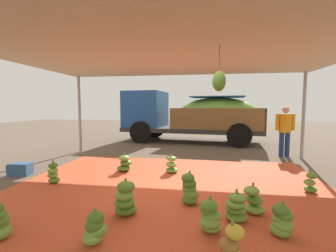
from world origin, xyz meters
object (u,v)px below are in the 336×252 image
banana_bunch_0 (125,164)px  banana_bunch_1 (189,190)px  banana_bunch_12 (210,217)px  banana_bunch_4 (172,165)px  banana_bunch_14 (282,221)px  banana_bunch_6 (95,229)px  banana_bunch_2 (232,246)px  banana_bunch_13 (53,174)px  banana_bunch_3 (310,183)px  crate_0 (20,169)px  cargo_truck_main (189,115)px  worker_0 (285,128)px  banana_bunch_9 (254,201)px  banana_bunch_5 (125,199)px  banana_bunch_7 (236,208)px

banana_bunch_0 → banana_bunch_1: size_ratio=0.83×
banana_bunch_1 → banana_bunch_12: banana_bunch_1 is taller
banana_bunch_1 → banana_bunch_4: bearing=106.8°
banana_bunch_14 → banana_bunch_6: bearing=-167.5°
banana_bunch_2 → banana_bunch_13: bearing=149.0°
banana_bunch_3 → banana_bunch_14: (-1.05, -1.65, 0.02)m
crate_0 → banana_bunch_2: bearing=-28.4°
banana_bunch_12 → cargo_truck_main: cargo_truck_main is taller
banana_bunch_4 → banana_bunch_12: size_ratio=0.94×
banana_bunch_3 → crate_0: (-6.45, 0.22, -0.05)m
banana_bunch_12 → worker_0: (2.61, 5.11, 0.75)m
banana_bunch_2 → banana_bunch_14: 0.97m
banana_bunch_3 → banana_bunch_13: bearing=-177.7°
banana_bunch_4 → banana_bunch_3: bearing=-18.6°
banana_bunch_9 → banana_bunch_14: bearing=-70.0°
banana_bunch_5 → banana_bunch_12: size_ratio=1.16×
banana_bunch_2 → crate_0: (-4.69, 2.53, -0.07)m
banana_bunch_4 → cargo_truck_main: size_ratio=0.07×
banana_bunch_5 → banana_bunch_4: bearing=80.5°
banana_bunch_2 → banana_bunch_9: (0.49, 1.25, -0.01)m
banana_bunch_14 → worker_0: 5.38m
banana_bunch_0 → banana_bunch_5: (0.82, -2.31, 0.06)m
banana_bunch_0 → banana_bunch_7: bearing=-42.0°
banana_bunch_2 → banana_bunch_13: 4.09m
banana_bunch_5 → worker_0: 6.22m
banana_bunch_3 → banana_bunch_14: size_ratio=1.00×
banana_bunch_4 → crate_0: 3.70m
banana_bunch_13 → worker_0: worker_0 is taller
banana_bunch_5 → cargo_truck_main: (0.53, 7.61, 1.02)m
banana_bunch_12 → banana_bunch_14: 0.91m
banana_bunch_1 → banana_bunch_9: banana_bunch_1 is taller
banana_bunch_5 → banana_bunch_9: (1.95, 0.36, -0.05)m
banana_bunch_6 → worker_0: worker_0 is taller
banana_bunch_5 → crate_0: 3.62m
banana_bunch_1 → banana_bunch_4: 1.89m
banana_bunch_3 → cargo_truck_main: bearing=113.4°
banana_bunch_9 → worker_0: 4.91m
worker_0 → crate_0: bearing=-155.9°
banana_bunch_2 → worker_0: bearing=67.1°
banana_bunch_9 → banana_bunch_4: bearing=127.7°
banana_bunch_2 → worker_0: size_ratio=0.29×
banana_bunch_6 → banana_bunch_13: banana_bunch_13 is taller
cargo_truck_main → crate_0: bearing=-122.2°
banana_bunch_13 → banana_bunch_14: (4.21, -1.45, -0.01)m
banana_bunch_2 → banana_bunch_4: bearing=108.0°
banana_bunch_13 → worker_0: bearing=31.3°
banana_bunch_1 → cargo_truck_main: cargo_truck_main is taller
banana_bunch_2 → banana_bunch_13: (-3.50, 2.10, -0.00)m
banana_bunch_4 → cargo_truck_main: 5.36m
banana_bunch_4 → cargo_truck_main: bearing=88.5°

